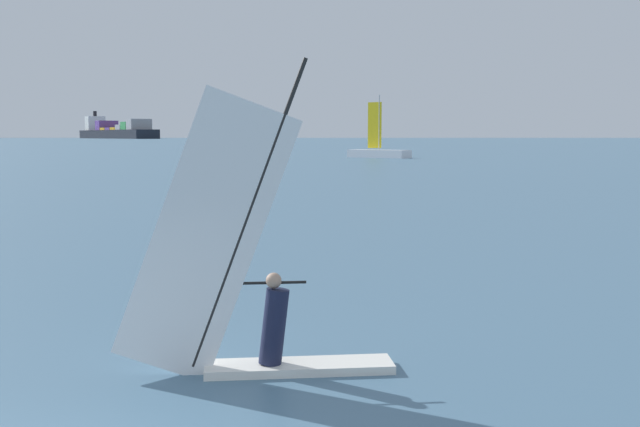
{
  "coord_description": "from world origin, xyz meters",
  "views": [
    {
      "loc": [
        -0.43,
        -6.76,
        3.28
      ],
      "look_at": [
        5.3,
        5.05,
        1.9
      ],
      "focal_mm": 41.91,
      "sensor_mm": 36.0,
      "label": 1
    }
  ],
  "objects": [
    {
      "name": "small_sailboat",
      "position": [
        55.52,
        88.66,
        0.78
      ],
      "size": [
        6.59,
        9.93,
        9.19
      ],
      "rotation": [
        0.0,
        0.0,
        5.15
      ],
      "color": "white",
      "rests_on": "ground_plane"
    },
    {
      "name": "distant_headland",
      "position": [
        111.76,
        1344.1,
        10.28
      ],
      "size": [
        900.44,
        650.36,
        20.55
      ],
      "primitive_type": "cube",
      "rotation": [
        0.0,
        0.0,
        0.29
      ],
      "color": "#4C564C",
      "rests_on": "ground_plane"
    },
    {
      "name": "cargo_ship",
      "position": [
        153.16,
        808.87,
        7.43
      ],
      "size": [
        47.33,
        198.72,
        31.08
      ],
      "rotation": [
        0.0,
        0.0,
        4.83
      ],
      "color": "black",
      "rests_on": "ground_plane"
    },
    {
      "name": "windsurfer",
      "position": [
        3.13,
        2.7,
        1.06
      ],
      "size": [
        3.76,
        1.63,
        4.44
      ],
      "rotation": [
        0.0,
        0.0,
        5.94
      ],
      "color": "white",
      "rests_on": "ground_plane"
    }
  ]
}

